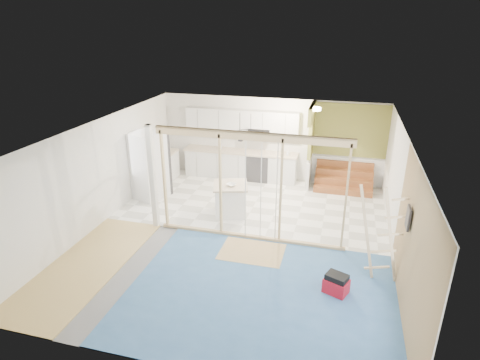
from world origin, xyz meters
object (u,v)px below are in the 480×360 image
(toolbox, at_px, (336,284))
(ladder, at_px, (382,234))
(fridge, at_px, (148,166))
(island, at_px, (230,200))

(toolbox, distance_m, ladder, 1.29)
(toolbox, height_order, ladder, ladder)
(fridge, xyz_separation_m, island, (2.55, -0.45, -0.55))
(fridge, relative_size, toolbox, 3.73)
(island, bearing_deg, ladder, -45.79)
(ladder, bearing_deg, toolbox, -141.29)
(toolbox, bearing_deg, fridge, 172.52)
(island, height_order, ladder, ladder)
(toolbox, bearing_deg, island, 159.38)
(toolbox, bearing_deg, ladder, 63.71)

